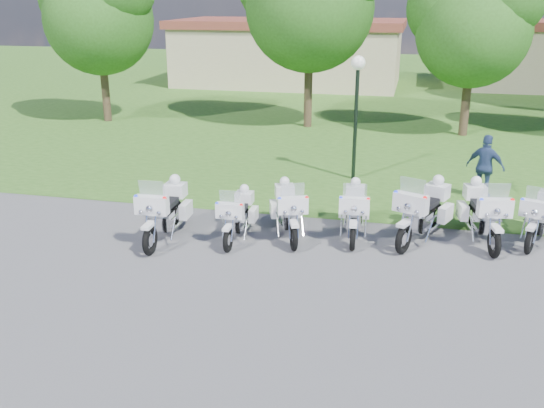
% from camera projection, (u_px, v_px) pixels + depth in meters
% --- Properties ---
extents(ground, '(100.00, 100.00, 0.00)m').
position_uv_depth(ground, '(299.00, 265.00, 13.31)').
color(ground, '#545459').
rests_on(ground, ground).
extents(grass_lawn, '(100.00, 48.00, 0.01)m').
position_uv_depth(grass_lawn, '(380.00, 89.00, 38.14)').
color(grass_lawn, '#315D1D').
rests_on(grass_lawn, ground).
extents(motorcycle_0, '(0.87, 2.51, 1.69)m').
position_uv_depth(motorcycle_0, '(165.00, 210.00, 14.61)').
color(motorcycle_0, black).
rests_on(motorcycle_0, ground).
extents(motorcycle_1, '(0.71, 2.12, 1.42)m').
position_uv_depth(motorcycle_1, '(238.00, 215.00, 14.63)').
color(motorcycle_1, black).
rests_on(motorcycle_1, ground).
extents(motorcycle_2, '(1.25, 2.23, 1.56)m').
position_uv_depth(motorcycle_2, '(288.00, 210.00, 14.80)').
color(motorcycle_2, black).
rests_on(motorcycle_2, ground).
extents(motorcycle_3, '(0.86, 2.30, 1.55)m').
position_uv_depth(motorcycle_3, '(354.00, 210.00, 14.79)').
color(motorcycle_3, black).
rests_on(motorcycle_3, ground).
extents(motorcycle_4, '(1.48, 2.45, 1.74)m').
position_uv_depth(motorcycle_4, '(424.00, 211.00, 14.51)').
color(motorcycle_4, black).
rests_on(motorcycle_4, ground).
extents(motorcycle_5, '(1.11, 2.47, 1.68)m').
position_uv_depth(motorcycle_5, '(483.00, 213.00, 14.47)').
color(motorcycle_5, black).
rests_on(motorcycle_5, ground).
extents(motorcycle_6, '(1.27, 2.19, 1.54)m').
position_uv_depth(motorcycle_6, '(541.00, 215.00, 14.44)').
color(motorcycle_6, black).
rests_on(motorcycle_6, ground).
extents(lamp_post, '(0.44, 0.44, 3.89)m').
position_uv_depth(lamp_post, '(357.00, 87.00, 18.58)').
color(lamp_post, black).
rests_on(lamp_post, ground).
extents(tree_0, '(5.68, 4.85, 7.57)m').
position_uv_depth(tree_0, '(98.00, 9.00, 26.88)').
color(tree_0, '#38281C').
rests_on(tree_0, ground).
extents(tree_2, '(5.33, 4.55, 7.10)m').
position_uv_depth(tree_2, '(473.00, 19.00, 24.08)').
color(tree_2, '#38281C').
rests_on(tree_2, ground).
extents(building_west, '(14.56, 8.32, 4.10)m').
position_uv_depth(building_west, '(290.00, 52.00, 39.68)').
color(building_west, tan).
rests_on(building_west, ground).
extents(bystander_c, '(1.19, 0.86, 1.87)m').
position_uv_depth(bystander_c, '(485.00, 167.00, 17.39)').
color(bystander_c, navy).
rests_on(bystander_c, ground).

